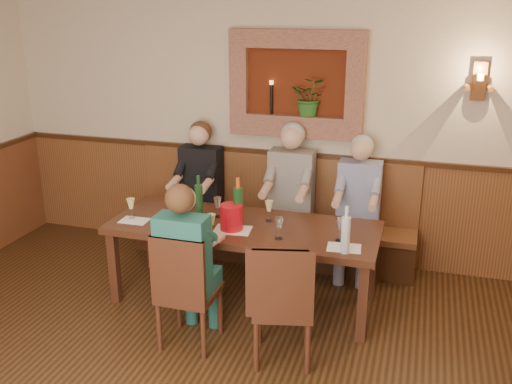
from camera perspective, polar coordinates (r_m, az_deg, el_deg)
room_shell at (r=3.11m, az=-11.94°, el=4.01°), size 6.04×6.04×2.82m
wainscoting at (r=3.65m, az=-10.53°, el=-16.12°), size 6.02×6.02×1.15m
wall_niche at (r=5.77m, az=4.39°, el=10.22°), size 1.36×0.30×1.06m
wall_sconce at (r=5.63m, az=21.39°, el=10.20°), size 0.25×0.20×0.35m
dining_table at (r=5.12m, az=-1.24°, el=-4.05°), size 2.40×0.90×0.75m
bench at (r=6.08m, az=1.52°, el=-3.76°), size 3.00×0.45×1.11m
chair_near_left at (r=4.69m, az=-6.71°, el=-11.76°), size 0.44×0.44×0.99m
chair_near_right at (r=4.47m, az=2.68°, el=-13.23°), size 0.53×0.53×1.01m
person_bench_left at (r=6.12m, az=-5.72°, el=-0.93°), size 0.43×0.53×1.45m
person_bench_mid at (r=5.83m, az=3.31°, el=-1.69°), size 0.45×0.55×1.50m
person_bench_right at (r=5.74m, az=10.01°, el=-2.70°), size 0.42×0.51×1.42m
person_chair_front at (r=4.57m, az=-6.74°, el=-8.59°), size 0.40×0.49×1.38m
spittoon_bucket at (r=4.95m, az=-2.48°, el=-2.53°), size 0.26×0.26×0.23m
wine_bottle_green_a at (r=4.97m, az=-1.80°, el=-1.47°), size 0.09×0.09×0.45m
wine_bottle_green_b at (r=5.24m, az=-5.73°, el=-0.80°), size 0.08×0.08×0.40m
water_bottle at (r=4.54m, az=8.95°, el=-4.16°), size 0.09×0.09×0.39m
tasting_sheet_a at (r=5.29m, az=-12.07°, el=-2.81°), size 0.26×0.19×0.00m
tasting_sheet_b at (r=4.97m, az=-2.36°, el=-3.80°), size 0.34×0.26×0.00m
tasting_sheet_c at (r=4.68m, az=8.80°, el=-5.53°), size 0.29×0.22×0.00m
tasting_sheet_d at (r=4.97m, az=-6.23°, el=-3.90°), size 0.27×0.21×0.00m
wine_glass_0 at (r=5.24m, az=-3.85°, el=-1.54°), size 0.08×0.08×0.19m
wine_glass_1 at (r=5.32m, az=-12.37°, el=-1.63°), size 0.08×0.08×0.19m
wine_glass_2 at (r=5.00m, az=-7.30°, el=-2.63°), size 0.08×0.08×0.19m
wine_glass_3 at (r=4.78m, az=8.39°, el=-3.75°), size 0.08×0.08×0.19m
wine_glass_4 at (r=5.13m, az=1.30°, el=-1.91°), size 0.08×0.08×0.19m
wine_glass_5 at (r=4.76m, az=2.30°, el=-3.64°), size 0.08×0.08×0.19m
wine_glass_6 at (r=4.92m, az=-1.97°, el=-2.88°), size 0.08×0.08×0.19m
wine_glass_7 at (r=5.40m, az=-8.03°, el=-1.04°), size 0.08×0.08×0.19m
wine_glass_8 at (r=4.84m, az=-4.48°, el=-3.31°), size 0.08×0.08×0.19m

